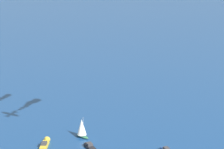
{
  "coord_description": "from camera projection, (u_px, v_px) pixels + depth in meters",
  "views": [
    {
      "loc": [
        -76.99,
        131.29,
        75.06
      ],
      "look_at": [
        0.2,
        -1.36,
        34.37
      ],
      "focal_mm": 73.94,
      "sensor_mm": 36.0,
      "label": 1
    }
  ],
  "objects": [
    {
      "name": "motorboat_inshore",
      "position": [
        45.0,
        144.0,
        185.06
      ],
      "size": [
        6.95,
        10.05,
        2.9
      ],
      "color": "gold",
      "rests_on": "ground_plane"
    },
    {
      "name": "motorboat_outer_ring_d",
      "position": [
        91.0,
        148.0,
        180.82
      ],
      "size": [
        9.19,
        7.59,
        2.77
      ],
      "color": "black",
      "rests_on": "ground_plane"
    },
    {
      "name": "sailboat_outer_ring_a",
      "position": [
        82.0,
        128.0,
        192.4
      ],
      "size": [
        7.3,
        4.65,
        9.08
      ],
      "color": "#33704C",
      "rests_on": "ground_plane"
    }
  ]
}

